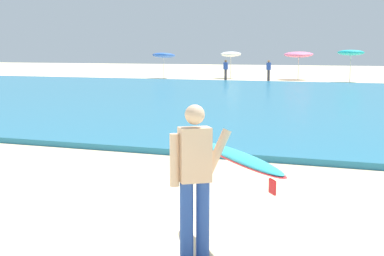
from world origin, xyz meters
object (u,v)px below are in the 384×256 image
(surfer_with_board, at_px, (216,167))
(beachgoer_near_row_left, at_px, (269,70))
(beach_umbrella_1, at_px, (231,54))
(beach_umbrella_3, at_px, (351,53))
(beachgoer_near_row_mid, at_px, (226,69))
(beach_umbrella_0, at_px, (164,55))
(beach_umbrella_2, at_px, (299,55))

(surfer_with_board, height_order, beachgoer_near_row_left, surfer_with_board)
(beach_umbrella_1, height_order, beach_umbrella_3, beach_umbrella_3)
(surfer_with_board, height_order, beachgoer_near_row_mid, surfer_with_board)
(beachgoer_near_row_mid, bearing_deg, beachgoer_near_row_left, 8.79)
(beach_umbrella_0, bearing_deg, beachgoer_near_row_left, -5.11)
(beach_umbrella_1, bearing_deg, beach_umbrella_0, -154.58)
(beachgoer_near_row_mid, bearing_deg, beach_umbrella_1, 101.37)
(surfer_with_board, height_order, beach_umbrella_2, beach_umbrella_2)
(beachgoer_near_row_left, bearing_deg, surfer_with_board, -77.45)
(surfer_with_board, xyz_separation_m, beachgoer_near_row_mid, (-11.25, 35.48, -0.19))
(beach_umbrella_3, bearing_deg, surfer_with_board, -86.68)
(beach_umbrella_2, distance_m, beachgoer_near_row_left, 3.50)
(beach_umbrella_1, bearing_deg, beach_umbrella_3, -13.79)
(surfer_with_board, relative_size, beach_umbrella_3, 0.92)
(surfer_with_board, distance_m, beach_umbrella_3, 36.83)
(surfer_with_board, bearing_deg, beachgoer_near_row_mid, 107.59)
(beach_umbrella_2, bearing_deg, beachgoer_near_row_left, -120.86)
(beach_umbrella_2, relative_size, beach_umbrella_3, 0.97)
(beach_umbrella_2, xyz_separation_m, beachgoer_near_row_left, (-1.70, -2.85, -1.12))
(beach_umbrella_0, xyz_separation_m, beachgoer_near_row_mid, (5.76, -1.31, -1.04))
(beach_umbrella_1, xyz_separation_m, beachgoer_near_row_left, (3.98, -3.19, -1.13))
(beachgoer_near_row_left, height_order, beachgoer_near_row_mid, same)
(beach_umbrella_3, xyz_separation_m, beachgoer_near_row_mid, (-9.12, -1.27, -1.28))
(beach_umbrella_1, distance_m, beachgoer_near_row_mid, 3.93)
(beach_umbrella_0, xyz_separation_m, beach_umbrella_1, (5.02, 2.39, 0.09))
(beach_umbrella_0, relative_size, beach_umbrella_1, 0.98)
(beach_umbrella_1, height_order, beach_umbrella_2, beach_umbrella_2)
(beach_umbrella_1, relative_size, beach_umbrella_2, 0.96)
(beach_umbrella_0, bearing_deg, surfer_with_board, -65.18)
(beach_umbrella_2, bearing_deg, beach_umbrella_1, 176.54)
(beach_umbrella_1, xyz_separation_m, beachgoer_near_row_mid, (0.74, -3.69, -1.13))
(beach_umbrella_1, xyz_separation_m, beach_umbrella_2, (5.68, -0.34, -0.01))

